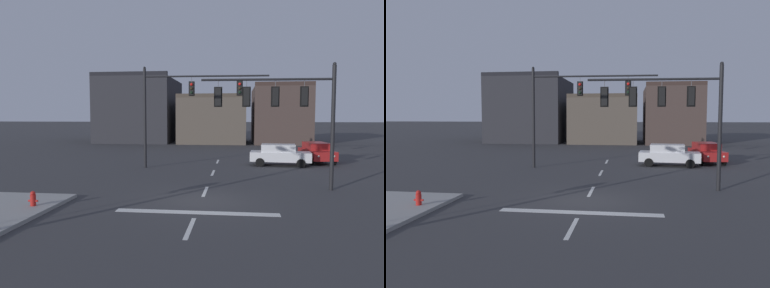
{
  "view_description": "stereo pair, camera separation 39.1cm",
  "coord_description": "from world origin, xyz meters",
  "views": [
    {
      "loc": [
        1.53,
        -15.98,
        3.76
      ],
      "look_at": [
        -0.67,
        2.1,
        2.35
      ],
      "focal_mm": 34.51,
      "sensor_mm": 36.0,
      "label": 1
    },
    {
      "loc": [
        1.91,
        -15.92,
        3.76
      ],
      "look_at": [
        -0.67,
        2.1,
        2.35
      ],
      "focal_mm": 34.51,
      "sensor_mm": 36.0,
      "label": 2
    }
  ],
  "objects": [
    {
      "name": "fire_hydrant",
      "position": [
        -6.55,
        -2.32,
        0.33
      ],
      "size": [
        0.4,
        0.3,
        0.75
      ],
      "color": "red",
      "rests_on": "ground"
    },
    {
      "name": "car_lot_middle",
      "position": [
        7.88,
        14.31,
        0.86
      ],
      "size": [
        2.3,
        4.6,
        1.61
      ],
      "color": "#A81E1E",
      "rests_on": "ground"
    },
    {
      "name": "signal_mast_far_side",
      "position": [
        -2.46,
        9.93,
        4.87
      ],
      "size": [
        8.83,
        0.45,
        7.22
      ],
      "color": "black",
      "rests_on": "ground"
    },
    {
      "name": "signal_mast_near_side",
      "position": [
        3.95,
        3.06,
        4.3
      ],
      "size": [
        6.68,
        0.5,
        6.39
      ],
      "color": "black",
      "rests_on": "ground"
    },
    {
      "name": "lane_centreline",
      "position": [
        0.0,
        2.0,
        0.0
      ],
      "size": [
        0.16,
        26.4,
        0.01
      ],
      "color": "silver",
      "rests_on": "ground"
    },
    {
      "name": "car_lot_nearside",
      "position": [
        4.74,
        12.07,
        0.86
      ],
      "size": [
        4.59,
        2.28,
        1.61
      ],
      "color": "silver",
      "rests_on": "ground"
    },
    {
      "name": "ground_plane",
      "position": [
        0.0,
        0.0,
        0.0
      ],
      "size": [
        400.0,
        400.0,
        0.0
      ],
      "primitive_type": "plane",
      "color": "#353538"
    },
    {
      "name": "building_row",
      "position": [
        -5.01,
        36.62,
        4.0
      ],
      "size": [
        28.78,
        13.02,
        9.44
      ],
      "color": "#2D2D33",
      "rests_on": "ground"
    },
    {
      "name": "stop_bar_paint",
      "position": [
        0.0,
        -2.0,
        0.0
      ],
      "size": [
        6.4,
        0.5,
        0.01
      ],
      "primitive_type": "cube",
      "color": "silver",
      "rests_on": "ground"
    }
  ]
}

